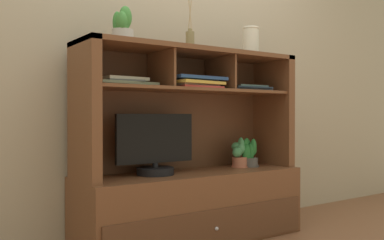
% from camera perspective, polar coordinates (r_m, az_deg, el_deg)
% --- Properties ---
extents(back_wall, '(6.00, 0.02, 2.80)m').
position_cam_1_polar(back_wall, '(3.13, -2.97, 11.04)').
color(back_wall, '#B7A88B').
rests_on(back_wall, ground).
extents(media_console, '(1.55, 0.53, 1.27)m').
position_cam_1_polar(media_console, '(2.88, -0.08, -8.48)').
color(media_console, brown).
rests_on(media_console, ground).
extents(tv_monitor, '(0.54, 0.24, 0.39)m').
position_cam_1_polar(tv_monitor, '(2.71, -4.92, -3.85)').
color(tv_monitor, black).
rests_on(tv_monitor, media_console).
extents(potted_orchid, '(0.14, 0.13, 0.21)m').
position_cam_1_polar(potted_orchid, '(3.12, 6.30, -4.62)').
color(potted_orchid, '#B9694D').
rests_on(potted_orchid, media_console).
extents(potted_fern, '(0.13, 0.12, 0.21)m').
position_cam_1_polar(potted_fern, '(3.16, 7.72, -4.52)').
color(potted_fern, '#54504C').
rests_on(potted_fern, media_console).
extents(magazine_stack_left, '(0.37, 0.23, 0.04)m').
position_cam_1_polar(magazine_stack_left, '(3.15, 7.37, 4.20)').
color(magazine_stack_left, slate).
rests_on(magazine_stack_left, media_console).
extents(magazine_stack_centre, '(0.40, 0.30, 0.07)m').
position_cam_1_polar(magazine_stack_centre, '(2.80, 0.17, 5.03)').
color(magazine_stack_centre, '#A63430').
rests_on(magazine_stack_centre, media_console).
extents(magazine_stack_right, '(0.40, 0.30, 0.05)m').
position_cam_1_polar(magazine_stack_right, '(2.63, -9.46, 4.98)').
color(magazine_stack_right, '#3A7161').
rests_on(magazine_stack_right, media_console).
extents(diffuser_bottle, '(0.06, 0.06, 0.34)m').
position_cam_1_polar(diffuser_bottle, '(2.90, -0.27, 10.60)').
color(diffuser_bottle, olive).
rests_on(diffuser_bottle, media_console).
extents(potted_succulent, '(0.15, 0.15, 0.22)m').
position_cam_1_polar(potted_succulent, '(2.64, -9.24, 12.06)').
color(potted_succulent, beige).
rests_on(potted_succulent, media_console).
extents(ceramic_vase, '(0.12, 0.12, 0.21)m').
position_cam_1_polar(ceramic_vase, '(3.18, 7.87, 10.39)').
color(ceramic_vase, beige).
rests_on(ceramic_vase, media_console).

